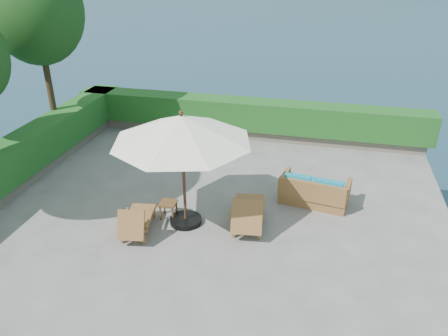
% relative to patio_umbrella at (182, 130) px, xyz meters
% --- Properties ---
extents(ground, '(12.00, 12.00, 0.00)m').
position_rel_patio_umbrella_xyz_m(ground, '(0.43, 0.20, -2.45)').
color(ground, gray).
rests_on(ground, ground).
extents(foundation, '(12.00, 12.00, 3.00)m').
position_rel_patio_umbrella_xyz_m(foundation, '(0.43, 0.20, -4.00)').
color(foundation, '#585246').
rests_on(foundation, ocean).
extents(ocean, '(600.00, 600.00, 0.00)m').
position_rel_patio_umbrella_xyz_m(ocean, '(0.43, 0.20, -5.45)').
color(ocean, '#173549').
rests_on(ocean, ground).
extents(planter_wall_far, '(12.00, 0.60, 0.36)m').
position_rel_patio_umbrella_xyz_m(planter_wall_far, '(0.43, 5.80, -2.27)').
color(planter_wall_far, '#6E6858').
rests_on(planter_wall_far, ground).
extents(planter_wall_left, '(0.60, 12.00, 0.36)m').
position_rel_patio_umbrella_xyz_m(planter_wall_left, '(-5.17, 0.20, -2.27)').
color(planter_wall_left, '#6E6858').
rests_on(planter_wall_left, ground).
extents(hedge_far, '(12.40, 0.90, 1.00)m').
position_rel_patio_umbrella_xyz_m(hedge_far, '(0.43, 5.80, -1.60)').
color(hedge_far, '#164E1A').
rests_on(hedge_far, planter_wall_far).
extents(hedge_left, '(0.90, 12.40, 1.00)m').
position_rel_patio_umbrella_xyz_m(hedge_left, '(-5.17, 0.20, -1.60)').
color(hedge_left, '#164E1A').
rests_on(hedge_left, planter_wall_left).
extents(tree_far, '(2.80, 2.80, 6.03)m').
position_rel_patio_umbrella_xyz_m(tree_far, '(-5.57, 3.40, 1.95)').
color(tree_far, '#3C2C17').
rests_on(tree_far, ground).
extents(patio_umbrella, '(3.63, 3.63, 2.90)m').
position_rel_patio_umbrella_xyz_m(patio_umbrella, '(0.00, 0.00, 0.00)').
color(patio_umbrella, black).
rests_on(patio_umbrella, ground).
extents(lounge_left, '(0.85, 1.56, 0.85)m').
position_rel_patio_umbrella_xyz_m(lounge_left, '(-0.98, -0.69, -2.10)').
color(lounge_left, olive).
rests_on(lounge_left, ground).
extents(lounge_right, '(0.91, 1.79, 0.99)m').
position_rel_patio_umbrella_xyz_m(lounge_right, '(1.51, 0.18, -2.04)').
color(lounge_right, olive).
rests_on(lounge_right, ground).
extents(side_table, '(0.42, 0.42, 0.43)m').
position_rel_patio_umbrella_xyz_m(side_table, '(-0.49, 0.13, -2.10)').
color(side_table, brown).
rests_on(side_table, ground).
extents(wicker_loveseat, '(1.88, 1.17, 0.86)m').
position_rel_patio_umbrella_xyz_m(wicker_loveseat, '(3.00, 1.66, -2.12)').
color(wicker_loveseat, olive).
rests_on(wicker_loveseat, ground).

